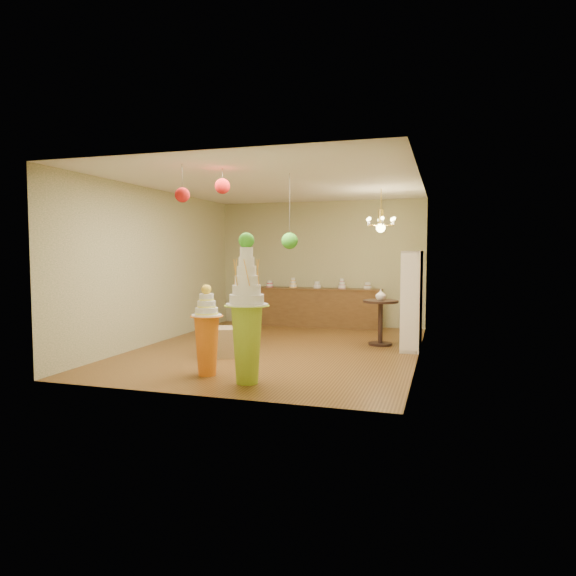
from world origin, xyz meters
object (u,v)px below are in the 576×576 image
(pedestal_green, at_px, (247,324))
(pedestal_orange, at_px, (207,338))
(round_table, at_px, (380,316))
(sideboard, at_px, (317,307))

(pedestal_green, xyz_separation_m, pedestal_orange, (-0.73, 0.26, -0.26))
(round_table, bearing_deg, sideboard, 130.54)
(pedestal_green, bearing_deg, sideboard, 93.83)
(sideboard, bearing_deg, pedestal_orange, -93.94)
(pedestal_green, distance_m, round_table, 3.70)
(pedestal_orange, xyz_separation_m, round_table, (2.11, 3.16, 0.01))
(round_table, bearing_deg, pedestal_orange, -123.64)
(pedestal_orange, xyz_separation_m, sideboard, (0.36, 5.21, -0.07))
(sideboard, height_order, round_table, sideboard)
(pedestal_orange, height_order, round_table, pedestal_orange)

